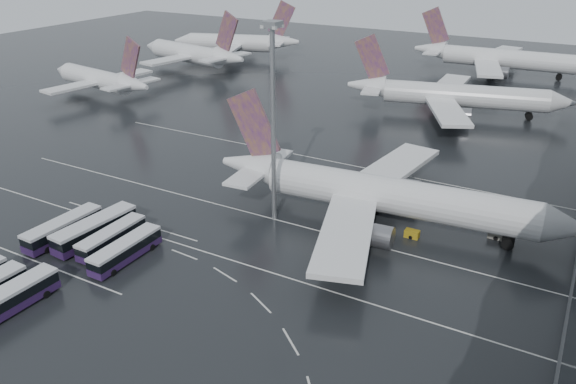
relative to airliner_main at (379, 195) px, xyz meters
The scene contains 22 objects.
ground 23.12m from the airliner_main, 121.44° to the right, with size 420.00×420.00×0.00m, color black.
lane_marking_near 24.81m from the airliner_main, 118.98° to the right, with size 120.00×0.25×0.01m, color silver.
lane_marking_mid 14.70m from the airliner_main, 148.35° to the right, with size 120.00×0.25×0.01m, color silver.
lane_marking_far 24.37m from the airliner_main, 119.58° to the left, with size 120.00×0.25×0.01m, color silver.
bus_bay_line_south 50.47m from the airliner_main, 135.42° to the right, with size 28.00×0.25×0.01m, color silver.
bus_bay_line_north 40.93m from the airliner_main, 151.71° to the right, with size 28.00×0.25×0.01m, color silver.
airliner_main is the anchor object (origin of this frame).
airliner_gate_b 66.12m from the airliner_main, 94.41° to the left, with size 55.95×49.54×19.59m.
airliner_gate_c 118.68m from the airliner_main, 91.73° to the left, with size 57.73×53.31×20.59m.
jet_remote_west 103.12m from the airliner_main, 160.33° to the left, with size 42.50×34.35×18.49m.
jet_remote_mid 120.85m from the airliner_main, 141.88° to the left, with size 48.24×39.03×21.02m.
jet_remote_far 137.14m from the airliner_main, 133.21° to the left, with size 47.48×38.60×21.03m.
bus_row_near_a 49.40m from the airliner_main, 144.56° to the right, with size 3.45×13.16×3.22m.
bus_row_near_b 44.44m from the airliner_main, 143.30° to the right, with size 4.17×14.22×3.45m.
bus_row_near_c 41.71m from the airliner_main, 139.79° to the right, with size 2.97×12.01×2.95m.
bus_row_near_d 39.67m from the airliner_main, 133.71° to the right, with size 2.97×12.28×3.02m.
bus_row_far_c 54.57m from the airliner_main, 125.04° to the right, with size 3.38×13.03×3.19m.
floodlight_mast 22.46m from the airliner_main, 155.61° to the right, with size 2.42×2.42×31.57m.
gse_cart_belly_a 8.10m from the airliner_main, 17.47° to the right, with size 2.19×1.30×1.20m, color #AD8A17.
gse_cart_belly_b 17.81m from the airliner_main, 42.57° to the left, with size 2.19×1.29×1.19m, color slate.
gse_cart_belly_d 18.98m from the airliner_main, 12.80° to the left, with size 2.52×1.49×1.37m, color slate.
gse_cart_belly_e 9.23m from the airliner_main, 84.52° to the left, with size 2.32×1.37×1.27m, color #AD8A17.
Camera 1 is at (38.58, -58.48, 42.89)m, focal length 35.00 mm.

